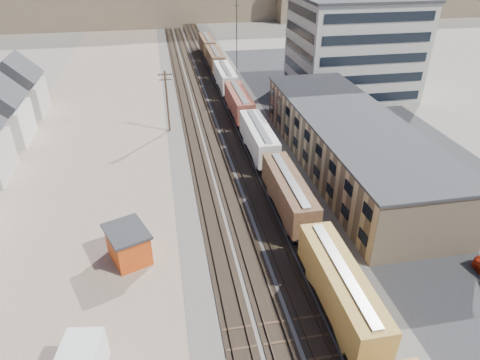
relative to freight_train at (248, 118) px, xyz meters
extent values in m
plane|color=#6B6356|center=(-3.80, -38.30, -2.79)|extent=(300.00, 300.00, 0.00)
cube|color=#4C4742|center=(-3.80, 11.70, -2.76)|extent=(18.00, 200.00, 0.06)
cube|color=#816C59|center=(-23.80, 1.70, -2.78)|extent=(24.00, 180.00, 0.03)
cube|color=#232326|center=(18.20, -3.30, -2.77)|extent=(26.00, 120.00, 0.04)
cube|color=black|center=(-8.80, 11.70, -2.69)|extent=(2.60, 200.00, 0.08)
cube|color=#38281E|center=(-9.52, 11.70, -2.57)|extent=(0.08, 200.00, 0.16)
cube|color=#38281E|center=(-8.08, 11.70, -2.57)|extent=(0.08, 200.00, 0.16)
cube|color=black|center=(-5.80, 11.70, -2.69)|extent=(2.60, 200.00, 0.08)
cube|color=#38281E|center=(-6.52, 11.70, -2.57)|extent=(0.08, 200.00, 0.16)
cube|color=#38281E|center=(-5.08, 11.70, -2.57)|extent=(0.08, 200.00, 0.16)
cube|color=black|center=(-2.80, 11.70, -2.69)|extent=(2.60, 200.00, 0.08)
cube|color=#38281E|center=(-3.52, 11.70, -2.57)|extent=(0.08, 200.00, 0.16)
cube|color=#38281E|center=(-2.08, 11.70, -2.57)|extent=(0.08, 200.00, 0.16)
cube|color=black|center=(0.00, 11.70, -2.69)|extent=(2.60, 200.00, 0.08)
cube|color=#38281E|center=(-0.72, 11.70, -2.57)|extent=(0.08, 200.00, 0.16)
cube|color=#38281E|center=(0.72, 11.70, -2.57)|extent=(0.08, 200.00, 0.16)
cube|color=black|center=(0.00, -43.08, -2.04)|extent=(2.20, 2.20, 0.90)
cube|color=black|center=(0.00, -32.93, -2.04)|extent=(2.20, 2.20, 0.90)
cube|color=#B98531|center=(0.00, -38.00, 0.11)|extent=(3.00, 13.34, 3.40)
cube|color=#B7B7B2|center=(0.00, -38.00, 1.89)|extent=(0.90, 12.32, 0.16)
cube|color=black|center=(0.00, -27.88, -2.04)|extent=(2.20, 2.20, 0.90)
cube|color=black|center=(0.00, -17.73, -2.04)|extent=(2.20, 2.20, 0.90)
cube|color=#462E1E|center=(0.00, -22.80, 0.11)|extent=(3.00, 13.34, 3.40)
cube|color=#B7B7B2|center=(0.00, -22.80, 1.89)|extent=(0.90, 12.32, 0.16)
cube|color=black|center=(0.00, -12.68, -2.04)|extent=(2.20, 2.20, 0.90)
cube|color=black|center=(0.00, -2.53, -2.04)|extent=(2.20, 2.20, 0.90)
cube|color=silver|center=(0.00, -7.60, 0.11)|extent=(3.00, 13.34, 3.40)
cube|color=#B7B7B2|center=(0.00, -7.60, 1.89)|extent=(0.90, 12.33, 0.16)
cube|color=black|center=(0.00, 2.52, -2.04)|extent=(2.20, 2.20, 0.90)
cube|color=black|center=(0.00, 12.67, -2.04)|extent=(2.20, 2.20, 0.90)
cube|color=maroon|center=(0.00, 7.60, 0.11)|extent=(3.00, 13.34, 3.40)
cube|color=#B7B7B2|center=(0.00, 7.60, 1.89)|extent=(0.90, 12.33, 0.16)
cube|color=black|center=(0.00, 17.72, -2.04)|extent=(2.20, 2.20, 0.90)
cube|color=black|center=(0.00, 27.88, -2.04)|extent=(2.20, 2.20, 0.90)
cube|color=silver|center=(0.00, 22.80, 0.11)|extent=(3.00, 13.34, 3.40)
cube|color=#B7B7B2|center=(0.00, 22.80, 1.89)|extent=(0.90, 12.32, 0.16)
cube|color=black|center=(0.00, 32.92, -2.04)|extent=(2.20, 2.20, 0.90)
cube|color=black|center=(0.00, 43.07, -2.04)|extent=(2.20, 2.20, 0.90)
cube|color=#462E1E|center=(0.00, 38.00, 0.11)|extent=(3.00, 13.34, 3.40)
cube|color=#B7B7B2|center=(0.00, 38.00, 1.89)|extent=(0.90, 12.32, 0.16)
cube|color=black|center=(0.00, 48.12, -2.04)|extent=(2.20, 2.20, 0.90)
cube|color=black|center=(0.00, 58.27, -2.04)|extent=(2.20, 2.20, 0.90)
cube|color=#462E1E|center=(0.00, 53.20, 0.11)|extent=(3.00, 13.34, 3.40)
cube|color=#B7B7B2|center=(0.00, 53.20, 1.89)|extent=(0.90, 12.32, 0.16)
cube|color=tan|center=(11.20, -13.30, 0.71)|extent=(12.00, 40.00, 7.00)
cube|color=#2D2D30|center=(11.20, -13.30, 4.31)|extent=(12.40, 40.40, 0.30)
cube|color=black|center=(5.15, -13.30, -0.59)|extent=(0.12, 36.00, 1.20)
cube|color=black|center=(5.15, -13.30, 2.41)|extent=(0.12, 36.00, 1.20)
cube|color=#9E998E|center=(24.20, 16.70, 6.21)|extent=(22.00, 18.00, 18.00)
cube|color=black|center=(13.15, 16.70, 6.21)|extent=(0.12, 16.00, 16.00)
cube|color=black|center=(24.20, 7.65, 6.21)|extent=(20.00, 0.12, 16.00)
cylinder|color=#382619|center=(-12.30, 3.70, 2.21)|extent=(0.32, 0.32, 10.00)
cube|color=#382619|center=(-12.30, 3.70, 6.61)|extent=(2.20, 0.14, 0.14)
cube|color=#382619|center=(-12.30, 3.70, 5.81)|extent=(1.90, 0.14, 0.14)
cylinder|color=black|center=(-11.70, 3.70, 6.76)|extent=(0.08, 0.08, 0.22)
cylinder|color=black|center=(2.20, 21.70, 6.21)|extent=(0.16, 0.16, 18.00)
cube|color=black|center=(2.20, 21.70, 13.71)|extent=(1.20, 0.08, 0.08)
cube|color=#B7B2A8|center=(-37.80, 4.70, -0.04)|extent=(8.00, 8.00, 5.50)
cube|color=#9E998E|center=(-37.80, 16.70, -0.04)|extent=(8.00, 8.00, 5.50)
cube|color=#2D2D30|center=(-37.80, 16.70, 3.61)|extent=(8.15, 8.16, 8.15)
cube|color=#BE4211|center=(-17.64, -27.60, -1.18)|extent=(4.58, 5.19, 3.23)
cube|color=#2D2D30|center=(-17.64, -27.60, 0.54)|extent=(5.14, 5.75, 0.27)
cube|color=black|center=(-16.09, -26.99, -1.07)|extent=(0.49, 1.04, 1.08)
imported|color=#171850|center=(18.50, 1.59, -1.96)|extent=(5.97, 6.36, 1.66)
imported|color=white|center=(22.85, 8.97, -2.06)|extent=(1.80, 4.35, 1.48)
camera|label=1|loc=(-13.05, -62.14, 25.33)|focal=32.00mm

